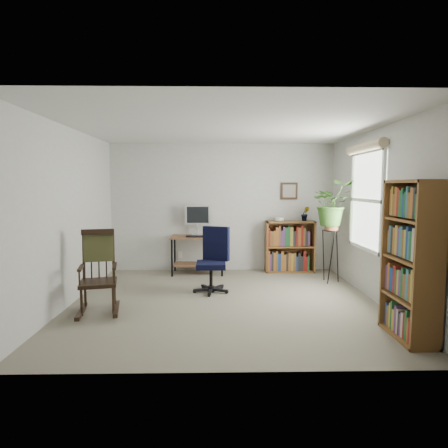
{
  "coord_description": "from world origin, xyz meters",
  "views": [
    {
      "loc": [
        -0.11,
        -5.09,
        1.61
      ],
      "look_at": [
        0.0,
        0.4,
        1.05
      ],
      "focal_mm": 30.0,
      "sensor_mm": 36.0,
      "label": 1
    }
  ],
  "objects_px": {
    "desk": "(198,255)",
    "rocking_chair": "(98,271)",
    "office_chair": "(211,260)",
    "low_bookshelf": "(290,246)",
    "tall_bookshelf": "(411,260)"
  },
  "relations": [
    {
      "from": "desk",
      "to": "rocking_chair",
      "type": "relative_size",
      "value": 0.9
    },
    {
      "from": "desk",
      "to": "office_chair",
      "type": "bearing_deg",
      "value": -77.84
    },
    {
      "from": "desk",
      "to": "low_bookshelf",
      "type": "xyz_separation_m",
      "value": [
        1.72,
        0.12,
        0.13
      ]
    },
    {
      "from": "rocking_chair",
      "to": "tall_bookshelf",
      "type": "height_order",
      "value": "tall_bookshelf"
    },
    {
      "from": "desk",
      "to": "office_chair",
      "type": "distance_m",
      "value": 1.25
    },
    {
      "from": "low_bookshelf",
      "to": "rocking_chair",
      "type": "bearing_deg",
      "value": -141.92
    },
    {
      "from": "desk",
      "to": "office_chair",
      "type": "xyz_separation_m",
      "value": [
        0.26,
        -1.22,
        0.15
      ]
    },
    {
      "from": "desk",
      "to": "rocking_chair",
      "type": "distance_m",
      "value": 2.43
    },
    {
      "from": "office_chair",
      "to": "tall_bookshelf",
      "type": "distance_m",
      "value": 2.78
    },
    {
      "from": "low_bookshelf",
      "to": "tall_bookshelf",
      "type": "xyz_separation_m",
      "value": [
        0.66,
        -3.11,
        0.36
      ]
    },
    {
      "from": "low_bookshelf",
      "to": "desk",
      "type": "bearing_deg",
      "value": -176.01
    },
    {
      "from": "desk",
      "to": "low_bookshelf",
      "type": "distance_m",
      "value": 1.73
    },
    {
      "from": "desk",
      "to": "office_chair",
      "type": "relative_size",
      "value": 0.97
    },
    {
      "from": "rocking_chair",
      "to": "desk",
      "type": "bearing_deg",
      "value": 48.77
    },
    {
      "from": "rocking_chair",
      "to": "tall_bookshelf",
      "type": "bearing_deg",
      "value": -26.49
    }
  ]
}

